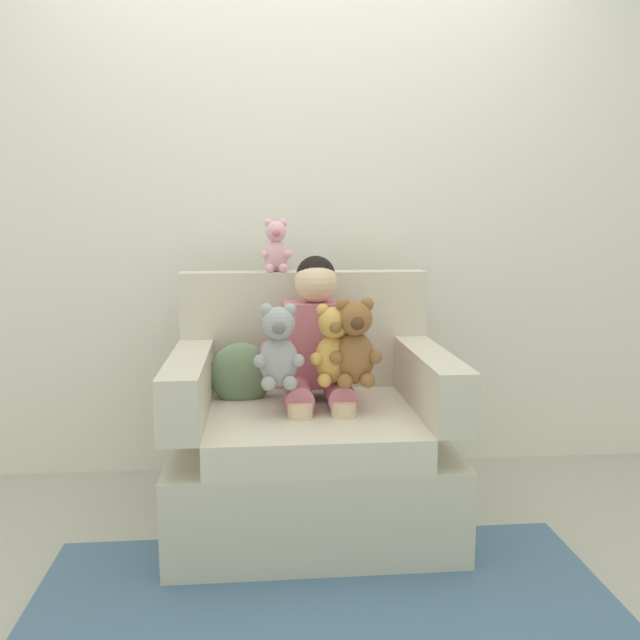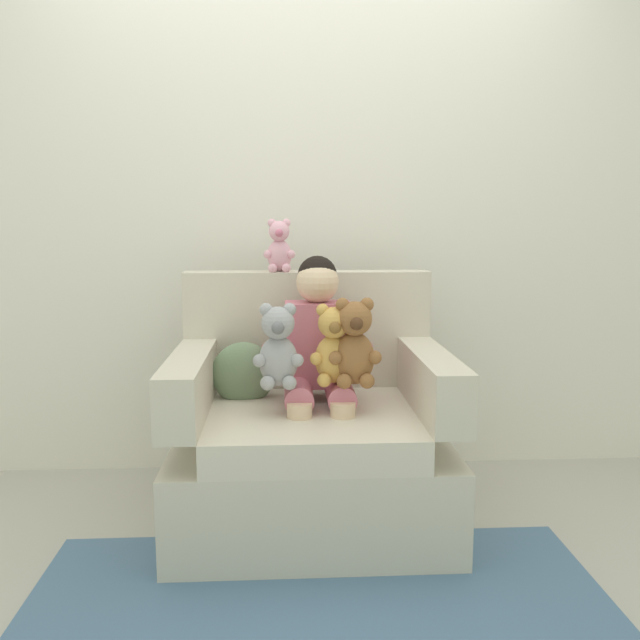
{
  "view_description": "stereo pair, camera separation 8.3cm",
  "coord_description": "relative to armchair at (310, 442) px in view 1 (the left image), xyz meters",
  "views": [
    {
      "loc": [
        -0.19,
        -2.46,
        1.2
      ],
      "look_at": [
        0.03,
        -0.05,
        0.83
      ],
      "focal_mm": 36.89,
      "sensor_mm": 36.0,
      "label": 1
    },
    {
      "loc": [
        -0.1,
        -2.47,
        1.2
      ],
      "look_at": [
        0.03,
        -0.05,
        0.83
      ],
      "focal_mm": 36.89,
      "sensor_mm": 36.0,
      "label": 2
    }
  ],
  "objects": [
    {
      "name": "plush_brown",
      "position": [
        0.16,
        -0.13,
        0.41
      ],
      "size": [
        0.2,
        0.16,
        0.33
      ],
      "rotation": [
        0.0,
        0.0,
        -0.12
      ],
      "color": "brown",
      "rests_on": "armchair"
    },
    {
      "name": "plush_pink_on_backrest",
      "position": [
        -0.12,
        0.32,
        0.76
      ],
      "size": [
        0.13,
        0.11,
        0.23
      ],
      "rotation": [
        0.0,
        0.0,
        0.12
      ],
      "color": "#EAA8BC",
      "rests_on": "armchair"
    },
    {
      "name": "floor_rug",
      "position": [
        0.0,
        -0.68,
        -0.32
      ],
      "size": [
        1.85,
        1.08,
        0.01
      ],
      "primitive_type": "cube",
      "color": "slate",
      "rests_on": "ground"
    },
    {
      "name": "armchair",
      "position": [
        0.0,
        0.0,
        0.0
      ],
      "size": [
        1.06,
        0.86,
        0.98
      ],
      "color": "beige",
      "rests_on": "ground"
    },
    {
      "name": "throw_pillow",
      "position": [
        -0.27,
        0.12,
        0.25
      ],
      "size": [
        0.27,
        0.14,
        0.26
      ],
      "primitive_type": "ellipsoid",
      "rotation": [
        0.0,
        0.0,
        0.08
      ],
      "color": "slate",
      "rests_on": "armchair"
    },
    {
      "name": "back_wall",
      "position": [
        0.0,
        0.65,
        0.97
      ],
      "size": [
        6.0,
        0.1,
        2.6
      ],
      "primitive_type": "cube",
      "color": "silver",
      "rests_on": "ground"
    },
    {
      "name": "seated_child",
      "position": [
        0.03,
        0.03,
        0.36
      ],
      "size": [
        0.45,
        0.39,
        0.82
      ],
      "rotation": [
        0.0,
        0.0,
        -0.03
      ],
      "color": "#C66B7F",
      "rests_on": "armchair"
    },
    {
      "name": "plush_honey",
      "position": [
        0.08,
        -0.1,
        0.4
      ],
      "size": [
        0.18,
        0.15,
        0.31
      ],
      "rotation": [
        0.0,
        0.0,
        -0.12
      ],
      "color": "gold",
      "rests_on": "armchair"
    },
    {
      "name": "ground_plane",
      "position": [
        0.0,
        -0.04,
        -0.33
      ],
      "size": [
        8.0,
        8.0,
        0.0
      ],
      "primitive_type": "plane",
      "color": "#ADA89E"
    },
    {
      "name": "plush_grey",
      "position": [
        -0.12,
        -0.13,
        0.41
      ],
      "size": [
        0.19,
        0.15,
        0.31
      ],
      "rotation": [
        0.0,
        0.0,
        0.39
      ],
      "color": "#9E9EA3",
      "rests_on": "armchair"
    }
  ]
}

